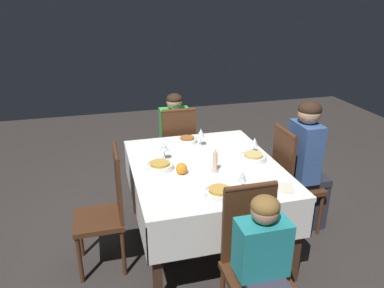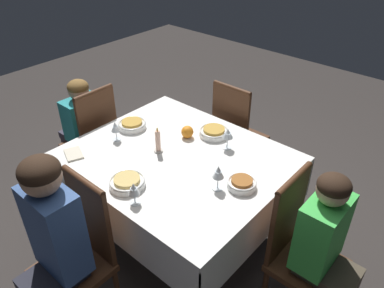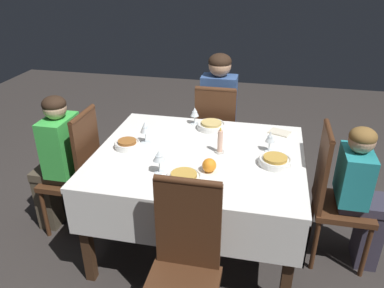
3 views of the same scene
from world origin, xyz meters
The scene contains 20 objects.
ground_plane centered at (0.00, 0.00, 0.00)m, with size 8.00×8.00×0.00m, color #332D2B.
dining_table centered at (0.00, 0.00, 0.65)m, with size 1.37×1.16×0.74m.
chair_north centered at (0.00, 0.79, 0.52)m, with size 0.37×0.37×0.98m.
chair_east centered at (0.90, 0.04, 0.52)m, with size 0.37×0.37×0.98m.
chair_west centered at (-0.90, -0.03, 0.52)m, with size 0.37×0.37×0.98m.
chair_south centered at (0.08, -0.79, 0.52)m, with size 0.37×0.37×0.98m.
person_adult_denim centered at (0.00, 0.94, 0.68)m, with size 0.30×0.34×1.20m.
person_child_teal centered at (1.06, 0.04, 0.55)m, with size 0.33×0.30×1.00m.
person_child_green centered at (-1.05, -0.03, 0.59)m, with size 0.33×0.30×1.08m.
bowl_north centered at (0.01, 0.41, 0.77)m, with size 0.21×0.21×0.06m.
wine_glass_north centered at (-0.13, 0.48, 0.83)m, with size 0.07×0.07×0.14m.
bowl_east centered at (0.49, -0.05, 0.77)m, with size 0.21×0.21×0.06m.
wine_glass_east centered at (0.45, 0.13, 0.84)m, with size 0.06×0.06×0.14m.
bowl_west centered at (-0.49, -0.02, 0.77)m, with size 0.17×0.17×0.06m.
wine_glass_west centered at (-0.40, 0.08, 0.85)m, with size 0.07×0.07×0.16m.
bowl_south centered at (-0.02, -0.36, 0.77)m, with size 0.21×0.21×0.06m.
wine_glass_south centered at (-0.19, -0.29, 0.85)m, with size 0.07×0.07×0.15m.
candle_centerpiece centered at (0.13, 0.04, 0.81)m, with size 0.06×0.06×0.18m.
orange_fruit centered at (0.11, -0.22, 0.78)m, with size 0.09×0.09×0.09m, color orange.
napkin_red_folded centered at (0.52, 0.43, 0.74)m, with size 0.18×0.15×0.01m.
Camera 2 is at (-1.39, 1.44, 2.15)m, focal length 35.00 mm.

